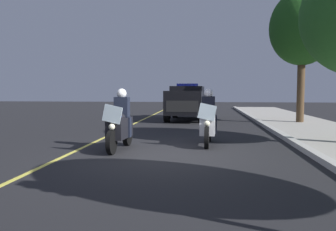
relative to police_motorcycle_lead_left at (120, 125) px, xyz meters
name	(u,v)px	position (x,y,z in m)	size (l,w,h in m)	color
ground_plane	(161,155)	(0.64, 1.24, -0.70)	(80.00, 80.00, 0.00)	black
curb_strip	(316,155)	(0.64, 5.10, -0.62)	(48.00, 0.24, 0.15)	#B7B5AD
lane_stripe_center	(72,153)	(0.64, -1.17, -0.70)	(48.00, 0.12, 0.01)	#E0D14C
police_motorcycle_lead_left	(120,125)	(0.00, 0.00, 0.00)	(2.14, 0.59, 1.72)	black
police_motorcycle_lead_right	(208,122)	(-1.17, 2.46, 0.00)	(2.14, 0.59, 1.72)	black
police_suv	(187,101)	(-9.85, 1.35, 0.37)	(4.99, 2.26, 2.05)	black
tree_far_back	(302,28)	(-8.14, 7.05, 3.99)	(3.16, 3.16, 6.46)	#4C3823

